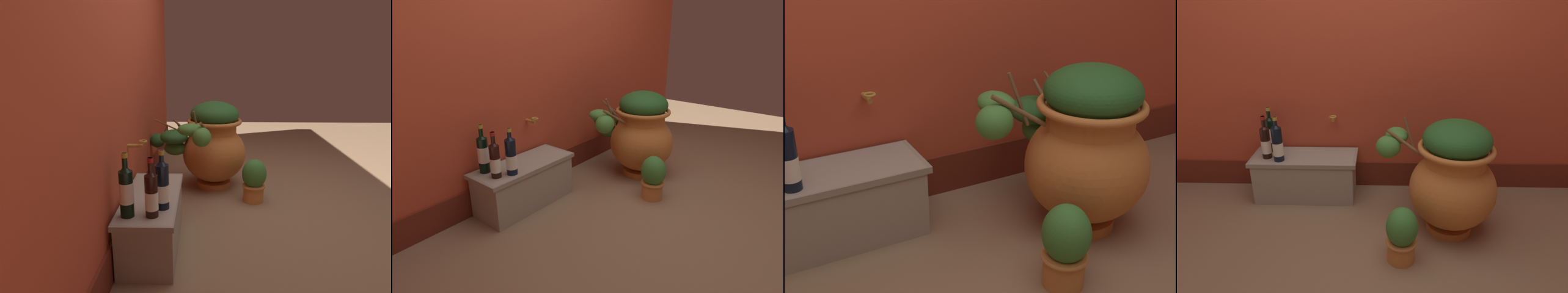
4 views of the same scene
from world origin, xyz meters
The scene contains 8 objects.
ground_plane centered at (0.00, 0.00, 0.00)m, with size 7.00×7.00×0.00m, color #896B4C.
back_wall centered at (0.00, 1.20, 1.29)m, with size 4.40×0.33×2.60m.
terracotta_urn centered at (0.60, 0.54, 0.39)m, with size 0.77×0.86×0.76m.
stone_ledge centered at (-0.42, 0.92, 0.18)m, with size 0.78×0.32×0.34m.
wine_bottle_left centered at (-0.68, 0.88, 0.47)m, with size 0.07×0.07×0.32m.
wine_bottle_middle centered at (-0.59, 0.84, 0.48)m, with size 0.08×0.08×0.33m.
wine_bottle_right centered at (-0.68, 1.01, 0.49)m, with size 0.07×0.07×0.35m.
potted_shrub centered at (0.28, 0.21, 0.18)m, with size 0.19×0.19×0.35m.
Camera 4 is at (0.16, -1.44, 1.45)m, focal length 32.17 mm.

